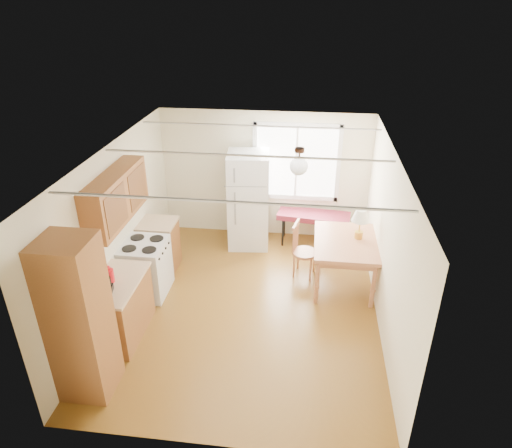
% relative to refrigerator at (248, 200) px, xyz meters
% --- Properties ---
extents(room_shell, '(4.60, 5.60, 2.62)m').
position_rel_refrigerator_xyz_m(room_shell, '(0.26, -2.02, 0.33)').
color(room_shell, '#5D3A13').
rests_on(room_shell, ground).
extents(kitchen_run, '(0.65, 3.40, 2.20)m').
position_rel_refrigerator_xyz_m(kitchen_run, '(-1.46, -2.65, -0.08)').
color(kitchen_run, brown).
rests_on(kitchen_run, ground).
extents(window_unit, '(1.64, 0.05, 1.51)m').
position_rel_refrigerator_xyz_m(window_unit, '(0.86, 0.45, 0.63)').
color(window_unit, white).
rests_on(window_unit, room_shell).
extents(pendant_light, '(0.26, 0.26, 0.40)m').
position_rel_refrigerator_xyz_m(pendant_light, '(0.96, -1.62, 1.32)').
color(pendant_light, black).
rests_on(pendant_light, room_shell).
extents(refrigerator, '(0.83, 0.83, 1.84)m').
position_rel_refrigerator_xyz_m(refrigerator, '(0.00, 0.00, 0.00)').
color(refrigerator, silver).
rests_on(refrigerator, ground).
extents(bench, '(1.42, 0.67, 0.63)m').
position_rel_refrigerator_xyz_m(bench, '(1.24, 0.17, -0.35)').
color(bench, maroon).
rests_on(bench, ground).
extents(dining_table, '(1.01, 1.34, 0.83)m').
position_rel_refrigerator_xyz_m(dining_table, '(1.76, -1.20, -0.19)').
color(dining_table, '#A76340').
rests_on(dining_table, ground).
extents(chair, '(0.45, 0.45, 0.97)m').
position_rel_refrigerator_xyz_m(chair, '(1.02, -0.98, -0.36)').
color(chair, '#A76340').
rests_on(chair, ground).
extents(table_lamp, '(0.29, 0.29, 0.51)m').
position_rel_refrigerator_xyz_m(table_lamp, '(1.97, -1.08, 0.28)').
color(table_lamp, gold).
rests_on(table_lamp, dining_table).
extents(coffee_maker, '(0.22, 0.26, 0.36)m').
position_rel_refrigerator_xyz_m(coffee_maker, '(-1.46, -3.15, 0.11)').
color(coffee_maker, black).
rests_on(coffee_maker, kitchen_run).
extents(kettle, '(0.13, 0.13, 0.26)m').
position_rel_refrigerator_xyz_m(kettle, '(-1.51, -2.88, 0.09)').
color(kettle, red).
rests_on(kettle, kitchen_run).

